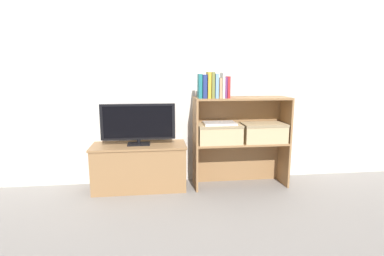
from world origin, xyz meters
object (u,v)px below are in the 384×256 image
(book_ivory, at_px, (222,85))
(book_plum, at_px, (225,88))
(tv_stand, at_px, (140,167))
(storage_basket_left, at_px, (219,133))
(tv, at_px, (138,123))
(book_mustard, at_px, (209,85))
(storage_basket_right, at_px, (263,132))
(book_olive, at_px, (212,85))
(book_skyblue, at_px, (216,86))
(book_tan, at_px, (220,88))
(laptop, at_px, (219,123))
(book_teal, at_px, (200,86))
(book_navy, at_px, (204,86))
(book_crimson, at_px, (228,87))

(book_ivory, bearing_deg, book_plum, 0.00)
(tv_stand, bearing_deg, storage_basket_left, -3.42)
(tv, height_order, storage_basket_left, tv)
(book_mustard, relative_size, storage_basket_right, 0.57)
(book_olive, bearing_deg, tv, 173.71)
(book_mustard, bearing_deg, book_plum, 0.00)
(tv_stand, relative_size, book_plum, 4.67)
(book_skyblue, bearing_deg, book_tan, 0.00)
(book_olive, distance_m, laptop, 0.39)
(book_teal, relative_size, book_skyblue, 0.99)
(book_skyblue, height_order, storage_basket_left, book_skyblue)
(book_navy, bearing_deg, tv_stand, 172.82)
(storage_basket_left, bearing_deg, book_plum, -40.72)
(storage_basket_left, xyz_separation_m, storage_basket_right, (0.46, 0.00, 0.00))
(tv_stand, distance_m, laptop, 0.92)
(storage_basket_left, xyz_separation_m, laptop, (0.00, 0.00, 0.10))
(book_crimson, bearing_deg, book_navy, 180.00)
(tv, height_order, book_mustard, book_mustard)
(tv, height_order, storage_basket_right, tv)
(storage_basket_right, bearing_deg, book_plum, -175.54)
(storage_basket_left, bearing_deg, laptop, 0.00)
(tv_stand, relative_size, tv, 1.28)
(storage_basket_left, relative_size, storage_basket_right, 1.00)
(book_tan, bearing_deg, tv, 174.28)
(book_crimson, bearing_deg, tv, 174.80)
(book_ivory, bearing_deg, book_teal, 180.00)
(tv_stand, relative_size, book_olive, 3.75)
(book_ivory, bearing_deg, book_skyblue, 180.00)
(book_plum, bearing_deg, book_crimson, 0.00)
(book_teal, xyz_separation_m, book_plum, (0.24, 0.00, -0.02))
(book_olive, distance_m, book_plum, 0.13)
(book_navy, distance_m, book_mustard, 0.04)
(book_ivory, bearing_deg, book_olive, 180.00)
(tv_stand, distance_m, book_olive, 1.10)
(book_mustard, distance_m, book_ivory, 0.13)
(book_teal, bearing_deg, storage_basket_left, 9.16)
(book_teal, xyz_separation_m, laptop, (0.21, 0.03, -0.37))
(book_navy, relative_size, storage_basket_right, 0.51)
(book_olive, xyz_separation_m, laptop, (0.08, 0.03, -0.38))
(book_mustard, distance_m, laptop, 0.40)
(tv, distance_m, book_skyblue, 0.84)
(book_plum, xyz_separation_m, storage_basket_left, (-0.04, 0.03, -0.45))
(book_plum, bearing_deg, storage_basket_right, 4.46)
(book_crimson, distance_m, storage_basket_left, 0.46)
(tv, bearing_deg, book_olive, -6.29)
(book_ivory, height_order, storage_basket_right, book_ivory)
(book_teal, height_order, book_olive, book_olive)
(book_crimson, bearing_deg, storage_basket_left, 154.00)
(book_skyblue, bearing_deg, tv_stand, 173.89)
(book_plum, bearing_deg, book_mustard, 180.00)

